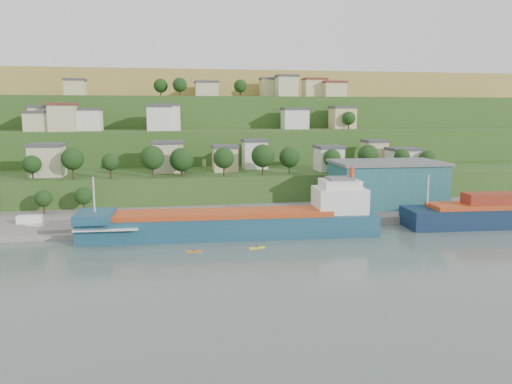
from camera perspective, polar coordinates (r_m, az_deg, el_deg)
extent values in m
plane|color=#42504A|center=(107.60, -1.58, -6.35)|extent=(500.00, 500.00, 0.00)
cube|color=slate|center=(138.26, 4.92, -2.88)|extent=(220.00, 26.00, 4.00)
cube|color=slate|center=(133.88, -27.16, -4.28)|extent=(40.00, 18.00, 2.40)
cube|color=#284719|center=(161.87, -4.51, -1.11)|extent=(260.00, 32.00, 20.00)
cube|color=#284719|center=(191.35, -5.39, 0.47)|extent=(280.00, 32.00, 44.00)
cube|color=#284719|center=(220.97, -6.04, 1.63)|extent=(300.00, 32.00, 70.00)
cube|color=olive|center=(294.37, -7.07, 3.48)|extent=(360.00, 120.00, 96.00)
cube|color=#C1BB92|center=(158.54, -22.75, 3.24)|extent=(9.20, 8.28, 8.78)
cube|color=#3F3F44|center=(158.18, -22.85, 4.99)|extent=(9.80, 8.88, 0.90)
cube|color=#C1BB92|center=(158.80, -10.02, 3.86)|extent=(9.36, 7.89, 8.95)
cube|color=#3F3F44|center=(158.43, -10.07, 5.63)|extent=(9.96, 8.49, 0.90)
cube|color=#C9BB82|center=(159.51, -3.57, 3.73)|extent=(7.52, 8.32, 7.45)
cube|color=#3F3F44|center=(159.17, -3.59, 5.23)|extent=(8.12, 8.92, 0.90)
cube|color=silver|center=(166.68, -0.14, 4.23)|extent=(7.63, 7.23, 8.91)
cube|color=#3F3F44|center=(166.33, -0.15, 5.92)|extent=(8.23, 7.83, 0.90)
cube|color=silver|center=(162.89, 8.32, 3.71)|extent=(7.80, 8.55, 7.13)
cube|color=#3F3F44|center=(162.57, 8.35, 5.12)|extent=(8.40, 9.15, 0.90)
cube|color=#C9BB82|center=(177.17, 13.37, 4.20)|extent=(7.14, 7.07, 8.41)
cube|color=#3F3F44|center=(176.85, 13.43, 5.70)|extent=(7.74, 7.67, 0.90)
cube|color=silver|center=(171.45, 16.43, 3.55)|extent=(9.31, 7.86, 6.26)
cube|color=#3F3F44|center=(171.16, 16.49, 4.75)|extent=(9.91, 8.46, 0.90)
cube|color=#C1BB92|center=(194.55, -23.18, 7.63)|extent=(7.87, 8.47, 8.11)
cube|color=#3F3F44|center=(194.54, -23.26, 8.95)|extent=(8.47, 9.07, 0.90)
cube|color=#C1BB92|center=(190.35, -23.42, 7.32)|extent=(9.88, 7.59, 6.24)
cube|color=#3F3F44|center=(190.31, -23.49, 8.39)|extent=(10.48, 8.19, 0.90)
cube|color=#C1BB92|center=(187.01, -21.20, 7.84)|extent=(8.90, 7.19, 8.90)
cube|color=maroon|center=(187.01, -21.29, 9.34)|extent=(9.50, 7.79, 0.90)
cube|color=silver|center=(191.44, -18.53, 7.75)|extent=(8.65, 8.76, 7.24)
cube|color=#3F3F44|center=(191.42, -18.59, 8.97)|extent=(9.25, 9.36, 0.90)
cube|color=silver|center=(185.92, -11.00, 8.20)|extent=(8.64, 7.63, 8.41)
cube|color=#3F3F44|center=(185.91, -11.04, 9.64)|extent=(9.24, 8.23, 0.90)
cube|color=silver|center=(190.20, -10.50, 8.12)|extent=(9.14, 8.01, 7.67)
cube|color=#3F3F44|center=(190.18, -10.54, 9.41)|extent=(9.74, 8.61, 0.90)
cube|color=silver|center=(187.18, -10.14, 8.31)|extent=(9.40, 8.17, 8.87)
cube|color=#3F3F44|center=(187.18, -10.18, 9.80)|extent=(10.00, 8.77, 0.90)
cube|color=silver|center=(200.46, 4.46, 8.26)|extent=(9.74, 7.80, 7.46)
cube|color=#3F3F44|center=(200.44, 4.47, 9.46)|extent=(10.34, 8.40, 0.90)
cube|color=#C9BB82|center=(206.30, 9.84, 8.28)|extent=(8.90, 8.95, 8.13)
cube|color=#3F3F44|center=(206.29, 9.88, 9.53)|extent=(9.50, 9.55, 0.90)
cube|color=#C9BB82|center=(218.21, -19.95, 11.05)|extent=(7.77, 7.76, 6.04)
cube|color=#3F3F44|center=(218.39, -20.00, 11.96)|extent=(8.37, 8.36, 0.90)
cube|color=#C1BB92|center=(224.32, -5.65, 11.50)|extent=(9.87, 8.14, 6.20)
cube|color=#3F3F44|center=(224.50, -5.67, 12.41)|extent=(10.47, 8.74, 0.90)
cube|color=#C9BB82|center=(228.61, 1.49, 11.71)|extent=(7.42, 7.41, 7.92)
cube|color=#3F3F44|center=(228.85, 1.49, 12.82)|extent=(8.02, 8.01, 0.90)
cube|color=#C1BB92|center=(220.48, 3.53, 11.87)|extent=(8.78, 7.52, 8.55)
cube|color=#3F3F44|center=(220.76, 3.54, 13.10)|extent=(9.38, 8.12, 0.90)
cube|color=#C9BB82|center=(226.84, 6.64, 11.63)|extent=(9.08, 7.29, 7.57)
cube|color=maroon|center=(227.07, 6.66, 12.70)|extent=(9.68, 7.89, 0.90)
cube|color=silver|center=(229.32, 6.83, 11.59)|extent=(8.56, 7.47, 7.52)
cube|color=#3F3F44|center=(229.54, 6.85, 12.64)|extent=(9.16, 8.07, 0.90)
cube|color=#C9BB82|center=(225.25, 8.88, 11.42)|extent=(9.45, 7.42, 6.14)
cube|color=maroon|center=(225.42, 8.90, 12.31)|extent=(10.05, 8.02, 0.90)
cylinder|color=#382619|center=(153.95, -24.17, 1.87)|extent=(0.50, 0.50, 2.78)
sphere|color=black|center=(153.66, -24.23, 2.91)|extent=(5.09, 5.09, 5.09)
cylinder|color=#382619|center=(150.18, -20.16, 2.18)|extent=(0.50, 0.50, 3.94)
sphere|color=black|center=(149.81, -20.24, 3.58)|extent=(6.32, 6.32, 6.32)
cylinder|color=#382619|center=(147.14, -16.25, 2.13)|extent=(0.50, 0.50, 3.41)
sphere|color=black|center=(146.82, -16.30, 3.32)|extent=(4.94, 4.94, 4.94)
cylinder|color=#382619|center=(146.63, -11.72, 2.38)|extent=(0.50, 0.50, 3.87)
sphere|color=black|center=(146.24, -11.77, 3.87)|extent=(6.90, 6.90, 6.90)
cylinder|color=#382619|center=(149.16, -8.47, 2.39)|extent=(0.50, 0.50, 2.88)
sphere|color=black|center=(148.81, -8.51, 3.68)|extent=(7.04, 7.04, 7.04)
cylinder|color=#382619|center=(147.18, -3.69, 2.53)|extent=(0.50, 0.50, 3.65)
sphere|color=black|center=(146.81, -3.70, 3.90)|extent=(6.19, 6.19, 6.19)
cylinder|color=#382619|center=(150.70, 0.78, 2.72)|extent=(0.50, 0.50, 3.74)
sphere|color=black|center=(150.32, 0.78, 4.16)|extent=(7.01, 7.01, 7.01)
cylinder|color=#382619|center=(152.51, 3.85, 2.71)|extent=(0.50, 0.50, 3.39)
sphere|color=black|center=(152.16, 3.86, 3.99)|extent=(6.28, 6.28, 6.28)
cylinder|color=#382619|center=(157.81, 8.66, 2.78)|extent=(0.50, 0.50, 3.03)
sphere|color=black|center=(157.51, 8.69, 3.86)|extent=(5.39, 5.39, 5.39)
cylinder|color=#382619|center=(160.84, 12.65, 2.89)|extent=(0.50, 0.50, 3.63)
sphere|color=black|center=(160.50, 12.69, 4.16)|extent=(6.50, 6.50, 6.50)
cylinder|color=#382619|center=(165.34, 16.29, 2.85)|extent=(0.50, 0.50, 3.30)
sphere|color=black|center=(165.05, 16.34, 3.89)|extent=(5.00, 5.00, 5.00)
cylinder|color=#382619|center=(168.75, 18.94, 2.77)|extent=(0.50, 0.50, 2.90)
sphere|color=black|center=(168.49, 18.99, 3.71)|extent=(4.82, 4.82, 4.82)
cylinder|color=#382619|center=(194.06, -22.44, 6.95)|extent=(0.50, 0.50, 3.20)
sphere|color=black|center=(194.00, -22.50, 7.78)|extent=(4.51, 4.51, 4.51)
cylinder|color=#382619|center=(212.03, -8.69, 11.16)|extent=(0.50, 0.50, 3.09)
sphere|color=black|center=(212.17, -8.71, 12.01)|extent=(5.86, 5.86, 5.86)
cylinder|color=#382619|center=(216.44, -10.82, 11.04)|extent=(0.50, 0.50, 2.91)
sphere|color=black|center=(216.57, -10.84, 11.85)|extent=(5.87, 5.87, 5.87)
cylinder|color=#382619|center=(221.91, -1.80, 11.19)|extent=(0.50, 0.50, 3.28)
sphere|color=black|center=(222.05, -1.81, 12.01)|extent=(5.66, 5.66, 5.66)
cylinder|color=#382619|center=(200.96, 10.54, 7.48)|extent=(0.50, 0.50, 2.84)
sphere|color=black|center=(200.90, 10.56, 8.30)|extent=(5.23, 5.23, 5.23)
cube|color=navy|center=(116.90, -2.90, -4.36)|extent=(68.92, 14.40, 6.84)
cube|color=#AF3D17|center=(115.81, -3.87, -2.46)|extent=(51.24, 11.51, 1.17)
cube|color=navy|center=(116.24, -17.92, -2.65)|extent=(8.39, 11.16, 1.96)
cube|color=silver|center=(121.65, 9.51, -0.88)|extent=(12.24, 10.39, 5.87)
cube|color=silver|center=(121.04, 9.56, 0.94)|extent=(9.21, 8.28, 1.96)
cube|color=#595B5E|center=(120.86, 9.58, 1.54)|extent=(6.17, 6.17, 0.59)
cylinder|color=#AF3D17|center=(121.73, 10.90, 2.11)|extent=(1.23, 1.23, 2.93)
cylinder|color=silver|center=(115.37, -18.04, -0.27)|extent=(0.37, 0.37, 7.82)
cube|color=silver|center=(116.31, -16.44, -3.66)|extent=(14.26, 11.77, 0.24)
cylinder|color=silver|center=(129.02, 19.06, 0.28)|extent=(0.36, 0.36, 7.34)
cube|color=maroon|center=(138.34, 25.09, -0.66)|extent=(12.88, 5.99, 2.73)
cube|color=#1E575C|center=(148.70, 14.68, 0.83)|extent=(30.50, 18.85, 12.00)
cube|color=#595B5E|center=(147.95, 14.78, 3.28)|extent=(31.53, 19.88, 0.80)
cube|color=white|center=(133.41, -24.45, -3.01)|extent=(5.86, 2.73, 2.67)
cube|color=silver|center=(130.32, -24.04, -3.66)|extent=(4.70, 2.99, 0.88)
cube|color=orange|center=(104.99, -7.10, -6.74)|extent=(3.34, 0.99, 0.25)
sphere|color=#3F3F44|center=(104.88, -7.10, -6.53)|extent=(0.58, 0.58, 0.58)
cube|color=yellow|center=(106.86, 0.10, -6.38)|extent=(3.60, 1.24, 0.27)
sphere|color=#3F3F44|center=(106.74, 0.10, -6.15)|extent=(0.62, 0.62, 0.62)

